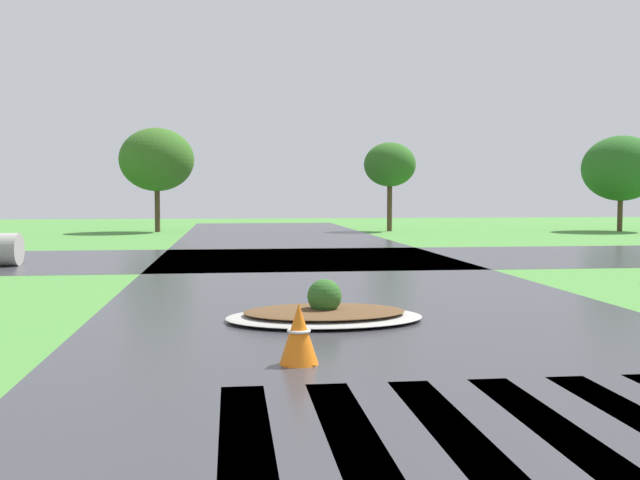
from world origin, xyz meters
The scene contains 6 objects.
asphalt_roadway centered at (0.00, 10.00, 0.00)m, with size 9.34×80.00×0.01m, color #35353A.
asphalt_cross_road centered at (0.00, 21.31, 0.00)m, with size 90.00×8.41×0.01m, color #35353A.
crosswalk_stripes centered at (0.00, 3.90, 0.00)m, with size 4.95×3.53×0.01m.
median_island centered at (-0.86, 9.65, 0.13)m, with size 3.21×2.15×0.68m.
traffic_cone centered at (-1.55, 6.63, 0.36)m, with size 0.48×0.48×0.74m.
background_treeline centered at (3.85, 37.59, 3.68)m, with size 40.26×6.32×5.59m.
Camera 1 is at (-2.36, -2.18, 2.06)m, focal length 41.65 mm.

